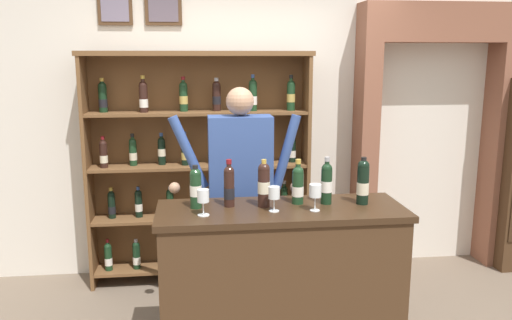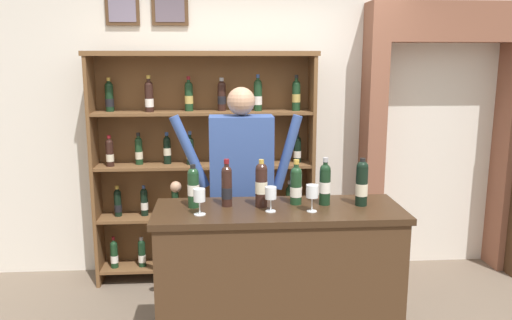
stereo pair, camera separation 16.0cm
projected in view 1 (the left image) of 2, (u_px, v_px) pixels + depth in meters
back_wall at (247, 91)px, 4.69m from camera, size 12.00×0.19×3.31m
wine_shelf at (200, 163)px, 4.48m from camera, size 1.92×0.31×2.00m
archway_doorway at (429, 119)px, 4.81m from camera, size 1.43×0.45×2.42m
tasting_counter at (281, 285)px, 3.33m from camera, size 1.55×0.56×1.03m
shopkeeper at (240, 179)px, 3.73m from camera, size 0.96×0.22×1.75m
tasting_bottle_super_tuscan at (196, 187)px, 3.20m from camera, size 0.07×0.07×0.27m
tasting_bottle_brunello at (229, 186)px, 3.23m from camera, size 0.07×0.07×0.30m
tasting_bottle_vin_santo at (264, 184)px, 3.23m from camera, size 0.08×0.08×0.30m
tasting_bottle_chianti at (298, 184)px, 3.30m from camera, size 0.08×0.08×0.29m
tasting_bottle_rosso at (327, 182)px, 3.29m from camera, size 0.07×0.07×0.30m
tasting_bottle_riserva at (363, 182)px, 3.29m from camera, size 0.08×0.08×0.30m
wine_glass_center at (203, 197)px, 3.05m from camera, size 0.07×0.07×0.16m
wine_glass_left at (315, 192)px, 3.14m from camera, size 0.07×0.07×0.17m
wine_glass_right at (274, 194)px, 3.13m from camera, size 0.07×0.07×0.16m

